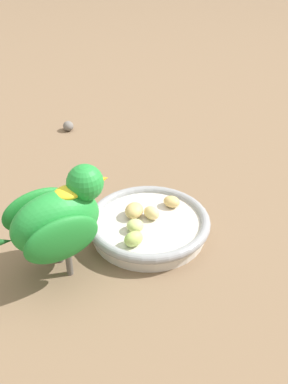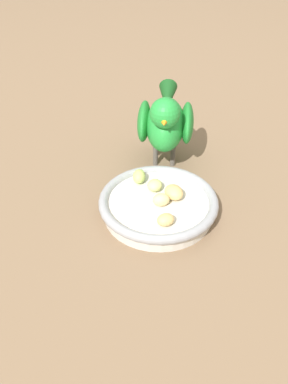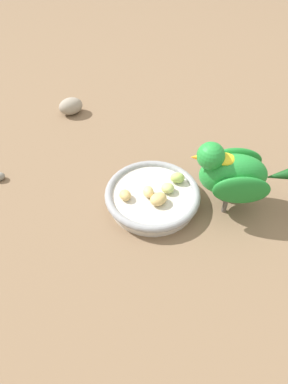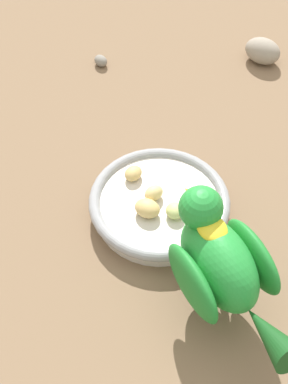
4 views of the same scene
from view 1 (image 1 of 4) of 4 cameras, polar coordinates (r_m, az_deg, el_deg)
name	(u,v)px [view 1 (image 1 of 4)]	position (r m, az deg, el deg)	size (l,w,h in m)	color
ground_plane	(145,225)	(0.74, 0.07, -4.04)	(4.00, 4.00, 0.00)	#7A6047
feeding_bowl	(149,225)	(0.71, 0.57, -4.03)	(0.19, 0.19, 0.03)	beige
apple_piece_0	(152,213)	(0.71, 0.93, -2.54)	(0.03, 0.02, 0.02)	#E5C67F
apple_piece_1	(135,226)	(0.68, -1.07, -4.09)	(0.02, 0.02, 0.02)	#C6D17A
apple_piece_2	(172,202)	(0.73, 3.36, -1.18)	(0.03, 0.02, 0.02)	tan
apple_piece_3	(134,210)	(0.71, -1.20, -2.24)	(0.03, 0.03, 0.02)	tan
apple_piece_4	(134,239)	(0.65, -1.28, -5.71)	(0.03, 0.02, 0.02)	#B2CC66
parrot	(53,220)	(0.62, -11.03, -3.32)	(0.18, 0.16, 0.15)	#59544C
pebble_1	(68,126)	(1.04, -9.17, 7.91)	(0.03, 0.02, 0.02)	slate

